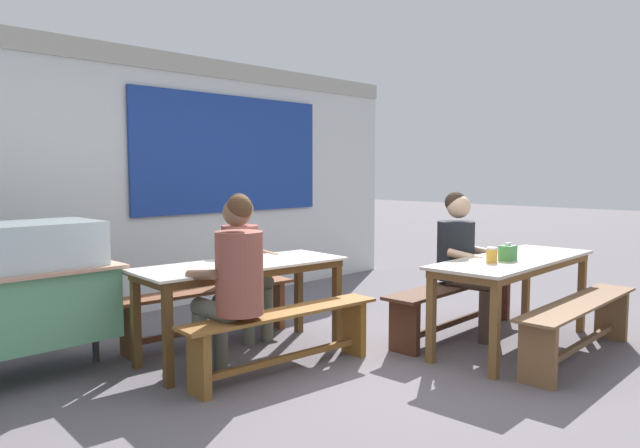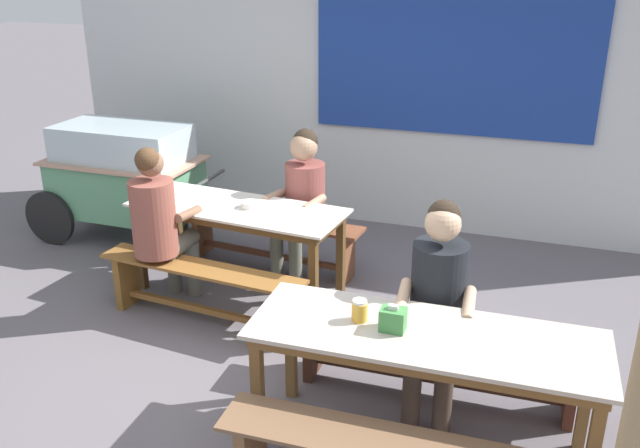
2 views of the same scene
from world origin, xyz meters
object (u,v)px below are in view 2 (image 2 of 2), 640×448
dining_table_near (425,345)px  tissue_box (393,319)px  soup_bowl (249,204)px  bench_near_back (436,350)px  food_cart (123,173)px  bench_far_back (271,234)px  dining_table_far (237,216)px  person_center_facing (301,194)px  condiment_jar (360,311)px  bench_far_front (202,286)px  person_left_back_turned (159,220)px  person_right_near_table (437,294)px  wooden_support_post (640,408)px

dining_table_near → tissue_box: bearing=-171.3°
dining_table_near → soup_bowl: bearing=139.0°
bench_near_back → food_cart: 3.65m
bench_far_back → food_cart: bearing=173.8°
dining_table_far → person_center_facing: 0.59m
tissue_box → condiment_jar: size_ratio=1.20×
food_cart → soup_bowl: 1.78m
dining_table_near → bench_far_back: dining_table_near is taller
bench_far_front → soup_bowl: bearing=74.2°
bench_near_back → food_cart: size_ratio=1.04×
tissue_box → person_center_facing: bearing=122.4°
tissue_box → person_left_back_turned: bearing=153.3°
bench_far_back → person_center_facing: size_ratio=1.32×
person_left_back_turned → condiment_jar: (1.82, -0.97, 0.07)m
bench_far_front → person_center_facing: size_ratio=1.29×
bench_far_back → food_cart: food_cart is taller
condiment_jar → dining_table_far: bearing=134.6°
dining_table_far → person_right_near_table: size_ratio=1.36×
person_right_near_table → soup_bowl: (-1.63, 0.95, 0.04)m
dining_table_far → person_center_facing: size_ratio=1.38×
person_left_back_turned → soup_bowl: size_ratio=9.57×
dining_table_far → person_right_near_table: (1.73, -0.94, 0.07)m
person_left_back_turned → person_right_near_table: (2.16, -0.50, -0.00)m
bench_far_back → soup_bowl: bearing=-84.2°
food_cart → condiment_jar: bearing=-36.1°
bench_near_back → person_center_facing: person_center_facing is taller
dining_table_far → condiment_jar: condiment_jar is taller
wooden_support_post → bench_near_back: bearing=123.6°
person_right_near_table → food_cart: bearing=153.0°
bench_near_back → condiment_jar: condiment_jar is taller
bench_far_front → soup_bowl: 0.74m
dining_table_near → tissue_box: 0.22m
bench_far_front → person_left_back_turned: size_ratio=1.25×
person_center_facing → dining_table_far: bearing=-129.3°
food_cart → soup_bowl: (1.63, -0.71, 0.12)m
bench_near_back → dining_table_far: bearing=153.3°
dining_table_far → person_left_back_turned: person_left_back_turned is taller
dining_table_far → bench_far_back: bearing=84.7°
bench_far_front → bench_near_back: same height
bench_far_front → wooden_support_post: bearing=-32.2°
food_cart → tissue_box: size_ratio=12.05×
dining_table_far → bench_far_front: size_ratio=1.06×
dining_table_far → bench_near_back: size_ratio=0.96×
bench_near_back → food_cart: (-3.27, 1.59, 0.34)m
bench_far_back → bench_near_back: size_ratio=0.92×
dining_table_far → bench_far_front: (-0.05, -0.54, -0.37)m
wooden_support_post → person_center_facing: bearing=130.2°
wooden_support_post → bench_far_back: bearing=133.0°
bench_far_back → person_center_facing: (0.32, -0.09, 0.43)m
bench_far_front → person_right_near_table: bearing=-12.6°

